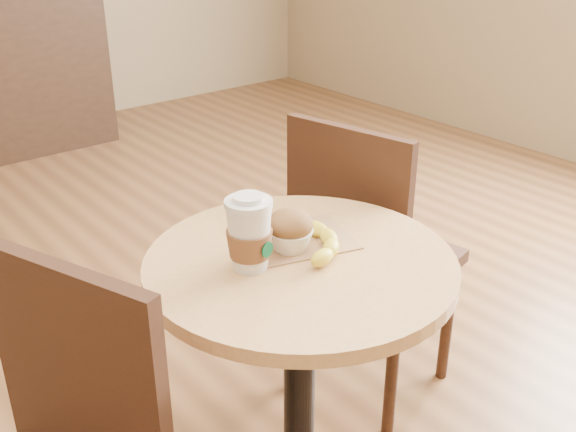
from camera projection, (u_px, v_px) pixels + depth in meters
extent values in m
cylinder|color=black|center=(299.00, 404.00, 1.52)|extent=(0.07, 0.07, 0.72)
cylinder|color=tan|center=(300.00, 265.00, 1.37)|extent=(0.64, 0.64, 0.03)
cube|color=#361E13|center=(78.00, 373.00, 1.12)|extent=(0.16, 0.36, 0.41)
cube|color=#361E13|center=(377.00, 260.00, 1.98)|extent=(0.47, 0.47, 0.04)
cylinder|color=#361E13|center=(448.00, 319.00, 2.10)|extent=(0.04, 0.04, 0.44)
cylinder|color=#361E13|center=(358.00, 284.00, 2.29)|extent=(0.04, 0.04, 0.44)
cylinder|color=#361E13|center=(392.00, 372.00, 1.86)|extent=(0.04, 0.04, 0.44)
cylinder|color=#361E13|center=(297.00, 328.00, 2.05)|extent=(0.04, 0.04, 0.44)
cube|color=#361E13|center=(346.00, 203.00, 1.75)|extent=(0.11, 0.37, 0.41)
cube|color=#9A6F4A|center=(294.00, 240.00, 1.43)|extent=(0.28, 0.24, 0.00)
cylinder|color=silver|center=(248.00, 203.00, 1.27)|extent=(0.09, 0.09, 0.01)
cylinder|color=silver|center=(248.00, 198.00, 1.26)|extent=(0.06, 0.06, 0.01)
cylinder|color=#074624|center=(268.00, 250.00, 1.28)|extent=(0.03, 0.01, 0.03)
ellipsoid|color=brown|center=(290.00, 224.00, 1.37)|extent=(0.09, 0.09, 0.06)
ellipsoid|color=beige|center=(290.00, 216.00, 1.36)|extent=(0.03, 0.03, 0.02)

